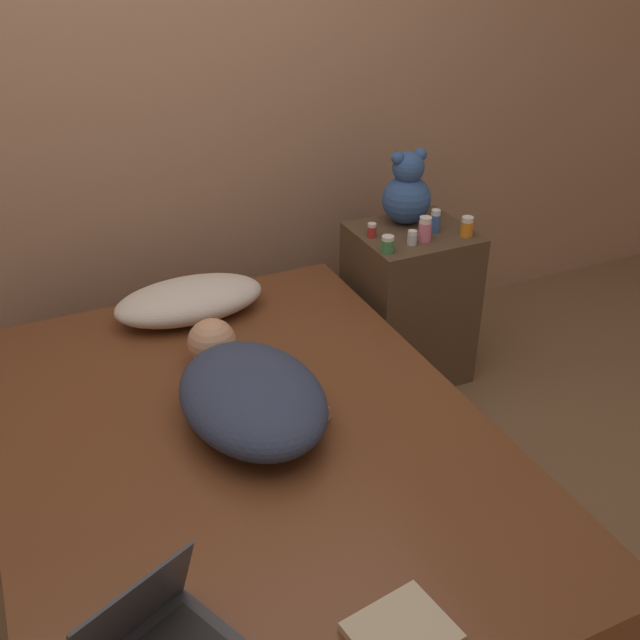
# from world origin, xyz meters

# --- Properties ---
(ground_plane) EXTENTS (12.00, 12.00, 0.00)m
(ground_plane) POSITION_xyz_m (0.00, 0.00, 0.00)
(ground_plane) COLOR brown
(wall_back) EXTENTS (8.00, 0.06, 2.60)m
(wall_back) POSITION_xyz_m (0.00, 1.25, 1.30)
(wall_back) COLOR tan
(wall_back) RESTS_ON ground_plane
(bed) EXTENTS (1.42, 1.94, 0.51)m
(bed) POSITION_xyz_m (0.00, 0.00, 0.25)
(bed) COLOR brown
(bed) RESTS_ON ground_plane
(nightstand) EXTENTS (0.46, 0.42, 0.68)m
(nightstand) POSITION_xyz_m (1.00, 0.74, 0.34)
(nightstand) COLOR brown
(nightstand) RESTS_ON ground_plane
(pillow) EXTENTS (0.56, 0.30, 0.14)m
(pillow) POSITION_xyz_m (0.05, 0.75, 0.58)
(pillow) COLOR beige
(pillow) RESTS_ON bed
(person_lying) EXTENTS (0.43, 0.74, 0.19)m
(person_lying) POSITION_xyz_m (0.05, 0.08, 0.60)
(person_lying) COLOR #2D3851
(person_lying) RESTS_ON bed
(teddy_bear) EXTENTS (0.20, 0.20, 0.31)m
(teddy_bear) POSITION_xyz_m (1.02, 0.84, 0.82)
(teddy_bear) COLOR #335693
(teddy_bear) RESTS_ON nightstand
(bottle_blue) EXTENTS (0.04, 0.04, 0.09)m
(bottle_blue) POSITION_xyz_m (1.08, 0.71, 0.73)
(bottle_blue) COLOR #3866B2
(bottle_blue) RESTS_ON nightstand
(bottle_clear) EXTENTS (0.04, 0.04, 0.06)m
(bottle_clear) POSITION_xyz_m (0.93, 0.64, 0.71)
(bottle_clear) COLOR silver
(bottle_clear) RESTS_ON nightstand
(bottle_pink) EXTENTS (0.05, 0.05, 0.10)m
(bottle_pink) POSITION_xyz_m (0.99, 0.65, 0.73)
(bottle_pink) COLOR pink
(bottle_pink) RESTS_ON nightstand
(bottle_green) EXTENTS (0.05, 0.05, 0.07)m
(bottle_green) POSITION_xyz_m (0.81, 0.62, 0.71)
(bottle_green) COLOR #3D8E4C
(bottle_green) RESTS_ON nightstand
(bottle_red) EXTENTS (0.04, 0.04, 0.06)m
(bottle_red) POSITION_xyz_m (0.82, 0.77, 0.71)
(bottle_red) COLOR #B72D2D
(bottle_red) RESTS_ON nightstand
(bottle_orange) EXTENTS (0.05, 0.05, 0.08)m
(bottle_orange) POSITION_xyz_m (1.17, 0.62, 0.72)
(bottle_orange) COLOR orange
(bottle_orange) RESTS_ON nightstand
(book) EXTENTS (0.24, 0.21, 0.02)m
(book) POSITION_xyz_m (0.07, -0.78, 0.52)
(book) COLOR #C6B793
(book) RESTS_ON bed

